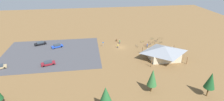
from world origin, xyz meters
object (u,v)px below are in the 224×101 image
bicycle_green_yard_center (152,39)px  bike_pavilion (164,52)px  bicycle_orange_front_row (154,43)px  lot_sign (103,44)px  bicycle_yellow_lone_east (142,41)px  bicycle_red_near_sign (146,45)px  car_black_inner_stall (40,43)px  bicycle_black_by_bin (158,40)px  bicycle_teal_near_porch (160,42)px  trash_bin (117,40)px  pine_far_west (211,81)px  pine_far_east (106,94)px  visitor_crossing_yard (118,46)px  pine_east (152,78)px  visitor_by_pavilion (147,45)px  bicycle_purple_edge_south (149,43)px  car_blue_front_row (57,46)px  bicycle_silver_lone_west (137,46)px  car_maroon_near_entry (48,63)px  bicycle_yellow_back_row (160,38)px  bicycle_white_edge_north (150,44)px  visitor_near_lot (120,42)px  bicycle_blue_mid_cluster (155,41)px

bicycle_green_yard_center → bike_pavilion: bearing=82.6°
bicycle_orange_front_row → lot_sign: bearing=1.0°
bicycle_yellow_lone_east → bicycle_red_near_sign: bicycle_yellow_lone_east is taller
car_black_inner_stall → bicycle_black_by_bin: bearing=177.4°
bicycle_teal_near_porch → car_black_inner_stall: bearing=-6.2°
lot_sign → bicycle_yellow_lone_east: lot_sign is taller
trash_bin → pine_far_west: 44.00m
pine_far_east → visitor_crossing_yard: 35.55m
pine_east → visitor_by_pavilion: size_ratio=3.63×
bike_pavilion → bicycle_purple_edge_south: size_ratio=7.42×
bicycle_yellow_lone_east → car_blue_front_row: size_ratio=0.36×
pine_far_west → car_black_inner_stall: (49.98, -40.91, -4.10)m
bicycle_red_near_sign → bicycle_black_by_bin: 8.66m
bicycle_silver_lone_west → car_maroon_near_entry: 35.43m
bicycle_teal_near_porch → car_blue_front_row: (44.05, -1.65, 0.36)m
bicycle_yellow_back_row → car_maroon_near_entry: bearing=20.6°
pine_far_east → bicycle_yellow_back_row: pine_far_east is taller
bicycle_red_near_sign → bicycle_black_by_bin: bearing=-146.3°
lot_sign → visitor_crossing_yard: (-5.87, 2.19, -0.48)m
bicycle_orange_front_row → bicycle_white_edge_north: 2.74m
visitor_near_lot → bicycle_yellow_back_row: bearing=-172.4°
bicycle_orange_front_row → bicycle_black_by_bin: bicycle_black_by_bin is taller
trash_bin → bicycle_yellow_lone_east: (-11.10, 2.75, -0.06)m
bicycle_blue_mid_cluster → bicycle_white_edge_north: bicycle_blue_mid_cluster is taller
pine_far_east → bicycle_yellow_back_row: size_ratio=4.39×
car_blue_front_row → visitor_crossing_yard: bearing=171.0°
pine_far_east → bicycle_silver_lone_west: size_ratio=3.72×
bike_pavilion → bicycle_yellow_back_row: size_ratio=8.91×
bicycle_yellow_lone_east → visitor_near_lot: 10.17m
bike_pavilion → bicycle_orange_front_row: (-1.64, -14.25, -2.47)m
pine_far_west → bicycle_green_yard_center: bearing=-89.2°
pine_far_west → car_maroon_near_entry: (43.56, -22.45, -4.04)m
bicycle_blue_mid_cluster → bicycle_purple_edge_south: size_ratio=0.95×
bicycle_teal_near_porch → bicycle_yellow_back_row: (-1.96, -4.88, -0.02)m
trash_bin → visitor_near_lot: size_ratio=0.51×
trash_bin → visitor_crossing_yard: size_ratio=0.51×
bicycle_silver_lone_west → visitor_by_pavilion: size_ratio=0.93×
pine_far_west → visitor_crossing_yard: 37.68m
bicycle_black_by_bin → pine_far_west: bearing=87.7°
pine_far_west → visitor_crossing_yard: bearing=-61.8°
lot_sign → bicycle_orange_front_row: bearing=-179.0°
pine_east → pine_far_east: 13.74m
bicycle_purple_edge_south → visitor_by_pavilion: (2.37, 4.13, 0.62)m
bicycle_silver_lone_west → visitor_by_pavilion: (-4.12, 1.09, 0.62)m
lot_sign → bicycle_yellow_back_row: lot_sign is taller
bicycle_orange_front_row → bicycle_white_edge_north: size_ratio=1.24×
bicycle_red_near_sign → bicycle_yellow_lone_east: bearing=-86.0°
bicycle_teal_near_porch → bicycle_silver_lone_west: size_ratio=1.00×
pine_far_west → bicycle_silver_lone_west: 34.61m
trash_bin → bicycle_yellow_back_row: trash_bin is taller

